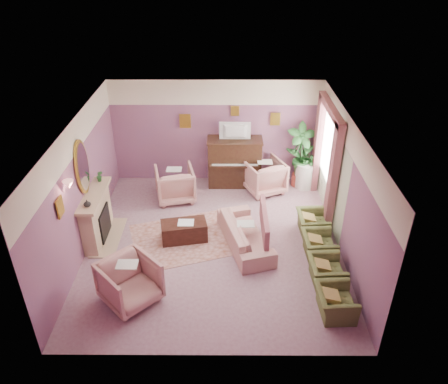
{
  "coord_description": "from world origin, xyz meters",
  "views": [
    {
      "loc": [
        0.27,
        -7.77,
        5.95
      ],
      "look_at": [
        0.23,
        0.4,
        1.09
      ],
      "focal_mm": 35.0,
      "sensor_mm": 36.0,
      "label": 1
    }
  ],
  "objects_px": {
    "olive_chair_a": "(336,299)",
    "side_table": "(305,175)",
    "olive_chair_d": "(312,221)",
    "coffee_table": "(184,231)",
    "olive_chair_b": "(327,268)",
    "sofa": "(245,230)",
    "olive_chair_c": "(319,243)",
    "floral_armchair_front": "(129,280)",
    "television": "(235,130)",
    "floral_armchair_left": "(175,182)",
    "floral_armchair_right": "(264,175)",
    "piano": "(235,163)"
  },
  "relations": [
    {
      "from": "olive_chair_c",
      "to": "olive_chair_d",
      "type": "bearing_deg",
      "value": 90.0
    },
    {
      "from": "television",
      "to": "olive_chair_c",
      "type": "xyz_separation_m",
      "value": [
        1.73,
        -3.04,
        -1.27
      ]
    },
    {
      "from": "olive_chair_b",
      "to": "side_table",
      "type": "xyz_separation_m",
      "value": [
        0.16,
        3.76,
        0.02
      ]
    },
    {
      "from": "television",
      "to": "coffee_table",
      "type": "bearing_deg",
      "value": -115.08
    },
    {
      "from": "coffee_table",
      "to": "floral_armchair_left",
      "type": "distance_m",
      "value": 1.8
    },
    {
      "from": "floral_armchair_left",
      "to": "olive_chair_b",
      "type": "distance_m",
      "value": 4.52
    },
    {
      "from": "floral_armchair_right",
      "to": "olive_chair_d",
      "type": "xyz_separation_m",
      "value": [
        0.96,
        -1.9,
        -0.15
      ]
    },
    {
      "from": "piano",
      "to": "television",
      "type": "height_order",
      "value": "television"
    },
    {
      "from": "olive_chair_c",
      "to": "olive_chair_d",
      "type": "relative_size",
      "value": 1.0
    },
    {
      "from": "olive_chair_a",
      "to": "olive_chair_c",
      "type": "xyz_separation_m",
      "value": [
        0.0,
        1.64,
        0.0
      ]
    },
    {
      "from": "olive_chair_b",
      "to": "side_table",
      "type": "bearing_deg",
      "value": 87.63
    },
    {
      "from": "piano",
      "to": "side_table",
      "type": "height_order",
      "value": "piano"
    },
    {
      "from": "sofa",
      "to": "olive_chair_c",
      "type": "height_order",
      "value": "sofa"
    },
    {
      "from": "floral_armchair_front",
      "to": "side_table",
      "type": "xyz_separation_m",
      "value": [
        3.88,
        4.29,
        -0.13
      ]
    },
    {
      "from": "piano",
      "to": "coffee_table",
      "type": "distance_m",
      "value": 2.82
    },
    {
      "from": "coffee_table",
      "to": "olive_chair_d",
      "type": "relative_size",
      "value": 1.29
    },
    {
      "from": "television",
      "to": "floral_armchair_front",
      "type": "bearing_deg",
      "value": -114.45
    },
    {
      "from": "olive_chair_d",
      "to": "floral_armchair_front",
      "type": "bearing_deg",
      "value": -149.87
    },
    {
      "from": "floral_armchair_front",
      "to": "side_table",
      "type": "distance_m",
      "value": 5.79
    },
    {
      "from": "floral_armchair_left",
      "to": "floral_armchair_right",
      "type": "xyz_separation_m",
      "value": [
        2.31,
        0.42,
        0.0
      ]
    },
    {
      "from": "piano",
      "to": "television",
      "type": "relative_size",
      "value": 1.75
    },
    {
      "from": "piano",
      "to": "floral_armchair_front",
      "type": "distance_m",
      "value": 4.86
    },
    {
      "from": "floral_armchair_left",
      "to": "olive_chair_d",
      "type": "distance_m",
      "value": 3.59
    },
    {
      "from": "floral_armchair_left",
      "to": "side_table",
      "type": "distance_m",
      "value": 3.48
    },
    {
      "from": "piano",
      "to": "olive_chair_d",
      "type": "relative_size",
      "value": 1.81
    },
    {
      "from": "sofa",
      "to": "floral_armchair_front",
      "type": "relative_size",
      "value": 2.02
    },
    {
      "from": "television",
      "to": "olive_chair_b",
      "type": "height_order",
      "value": "television"
    },
    {
      "from": "olive_chair_a",
      "to": "olive_chair_c",
      "type": "relative_size",
      "value": 1.0
    },
    {
      "from": "coffee_table",
      "to": "olive_chair_b",
      "type": "height_order",
      "value": "olive_chair_b"
    },
    {
      "from": "floral_armchair_right",
      "to": "side_table",
      "type": "xyz_separation_m",
      "value": [
        1.11,
        0.23,
        -0.13
      ]
    },
    {
      "from": "olive_chair_b",
      "to": "side_table",
      "type": "relative_size",
      "value": 1.11
    },
    {
      "from": "olive_chair_b",
      "to": "olive_chair_a",
      "type": "bearing_deg",
      "value": -90.0
    },
    {
      "from": "olive_chair_a",
      "to": "olive_chair_d",
      "type": "bearing_deg",
      "value": 90.0
    },
    {
      "from": "television",
      "to": "olive_chair_a",
      "type": "height_order",
      "value": "television"
    },
    {
      "from": "floral_armchair_front",
      "to": "olive_chair_b",
      "type": "height_order",
      "value": "floral_armchair_front"
    },
    {
      "from": "floral_armchair_front",
      "to": "coffee_table",
      "type": "bearing_deg",
      "value": 66.39
    },
    {
      "from": "olive_chair_b",
      "to": "floral_armchair_right",
      "type": "bearing_deg",
      "value": 105.17
    },
    {
      "from": "olive_chair_a",
      "to": "side_table",
      "type": "height_order",
      "value": "side_table"
    },
    {
      "from": "olive_chair_a",
      "to": "olive_chair_c",
      "type": "bearing_deg",
      "value": 90.0
    },
    {
      "from": "piano",
      "to": "side_table",
      "type": "distance_m",
      "value": 1.92
    },
    {
      "from": "floral_armchair_left",
      "to": "floral_armchair_front",
      "type": "xyz_separation_m",
      "value": [
        -0.46,
        -3.64,
        0.0
      ]
    },
    {
      "from": "floral_armchair_right",
      "to": "olive_chair_d",
      "type": "distance_m",
      "value": 2.13
    },
    {
      "from": "sofa",
      "to": "olive_chair_d",
      "type": "xyz_separation_m",
      "value": [
        1.54,
        0.46,
        -0.06
      ]
    },
    {
      "from": "coffee_table",
      "to": "olive_chair_a",
      "type": "height_order",
      "value": "olive_chair_a"
    },
    {
      "from": "television",
      "to": "olive_chair_c",
      "type": "height_order",
      "value": "television"
    },
    {
      "from": "coffee_table",
      "to": "sofa",
      "type": "distance_m",
      "value": 1.38
    },
    {
      "from": "sofa",
      "to": "olive_chair_d",
      "type": "bearing_deg",
      "value": 16.49
    },
    {
      "from": "olive_chair_d",
      "to": "coffee_table",
      "type": "bearing_deg",
      "value": -174.74
    },
    {
      "from": "coffee_table",
      "to": "side_table",
      "type": "height_order",
      "value": "side_table"
    },
    {
      "from": "piano",
      "to": "olive_chair_a",
      "type": "xyz_separation_m",
      "value": [
        1.73,
        -4.73,
        -0.32
      ]
    }
  ]
}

